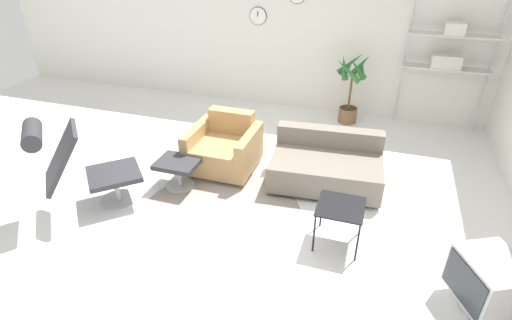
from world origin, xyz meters
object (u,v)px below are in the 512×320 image
at_px(lounge_chair, 76,160).
at_px(crt_television, 488,283).
at_px(potted_plant, 351,89).
at_px(shelf_unit, 449,51).
at_px(ottoman, 178,167).
at_px(couch_low, 326,166).
at_px(side_table, 341,210).
at_px(armchair_red, 224,149).

distance_m(lounge_chair, crt_television, 4.15).
distance_m(potted_plant, shelf_unit, 1.52).
bearing_deg(crt_television, ottoman, 47.90).
relative_size(couch_low, potted_plant, 1.20).
height_order(couch_low, side_table, couch_low).
relative_size(lounge_chair, crt_television, 1.67).
relative_size(lounge_chair, side_table, 2.45).
distance_m(armchair_red, potted_plant, 2.49).
xyz_separation_m(ottoman, armchair_red, (0.37, 0.62, -0.00)).
bearing_deg(shelf_unit, crt_television, -86.86).
relative_size(side_table, crt_television, 0.68).
bearing_deg(side_table, crt_television, -19.61).
bearing_deg(crt_television, shelf_unit, -23.85).
distance_m(side_table, crt_television, 1.37).
relative_size(armchair_red, side_table, 1.86).
height_order(ottoman, potted_plant, potted_plant).
bearing_deg(lounge_chair, armchair_red, 96.31).
xyz_separation_m(side_table, crt_television, (1.28, -0.46, -0.12)).
xyz_separation_m(couch_low, crt_television, (1.59, -1.56, 0.06)).
xyz_separation_m(couch_low, side_table, (0.31, -1.10, 0.18)).
relative_size(crt_television, shelf_unit, 0.33).
height_order(ottoman, couch_low, couch_low).
xyz_separation_m(armchair_red, side_table, (1.67, -1.06, 0.14)).
xyz_separation_m(armchair_red, crt_television, (2.96, -1.51, 0.02)).
bearing_deg(armchair_red, lounge_chair, 49.55).
distance_m(side_table, potted_plant, 3.11).
bearing_deg(couch_low, armchair_red, -2.89).
relative_size(lounge_chair, couch_low, 0.80).
relative_size(armchair_red, crt_television, 1.26).
distance_m(lounge_chair, couch_low, 2.94).
height_order(armchair_red, couch_low, armchair_red).
height_order(ottoman, armchair_red, armchair_red).
bearing_deg(side_table, potted_plant, 95.08).
bearing_deg(couch_low, shelf_unit, -127.20).
xyz_separation_m(armchair_red, couch_low, (1.36, 0.04, -0.04)).
xyz_separation_m(lounge_chair, ottoman, (0.81, 0.76, -0.37)).
distance_m(ottoman, couch_low, 1.85).
bearing_deg(lounge_chair, ottoman, 90.00).
relative_size(armchair_red, potted_plant, 0.73).
height_order(armchair_red, potted_plant, potted_plant).
xyz_separation_m(couch_low, shelf_unit, (1.39, 2.18, 1.02)).
height_order(ottoman, crt_television, crt_television).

